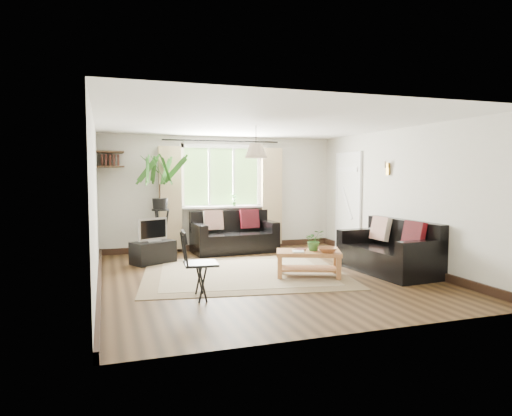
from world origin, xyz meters
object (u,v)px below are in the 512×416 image
object	(u,v)px
tv_stand	(153,252)
folding_chair	(201,265)
sofa_back	(234,233)
palm_stand	(160,205)
sofa_right	(388,248)
coffee_table	(308,264)

from	to	relation	value
tv_stand	folding_chair	distance (m)	2.60
sofa_back	folding_chair	size ratio (longest dim) A/B	1.91
tv_stand	palm_stand	distance (m)	1.10
tv_stand	palm_stand	xyz separation A→B (m)	(0.22, 0.73, 0.80)
folding_chair	tv_stand	bearing A→B (deg)	12.12
sofa_right	tv_stand	world-z (taller)	sofa_right
sofa_back	coffee_table	world-z (taller)	sofa_back
palm_stand	folding_chair	distance (m)	3.34
sofa_right	coffee_table	distance (m)	1.39
sofa_right	palm_stand	distance (m)	4.34
sofa_back	tv_stand	size ratio (longest dim) A/B	2.28
coffee_table	palm_stand	xyz separation A→B (m)	(-1.98, 2.58, 0.80)
sofa_back	sofa_right	bearing A→B (deg)	-58.31
coffee_table	palm_stand	size ratio (longest dim) A/B	0.50
sofa_back	sofa_right	xyz separation A→B (m)	(1.86, -2.67, 0.01)
palm_stand	folding_chair	world-z (taller)	palm_stand
sofa_right	folding_chair	world-z (taller)	folding_chair
tv_stand	palm_stand	world-z (taller)	palm_stand
palm_stand	folding_chair	xyz separation A→B (m)	(0.13, -3.29, -0.56)
sofa_right	tv_stand	distance (m)	4.09
coffee_table	folding_chair	bearing A→B (deg)	-159.03
sofa_back	folding_chair	xyz separation A→B (m)	(-1.37, -3.25, 0.05)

